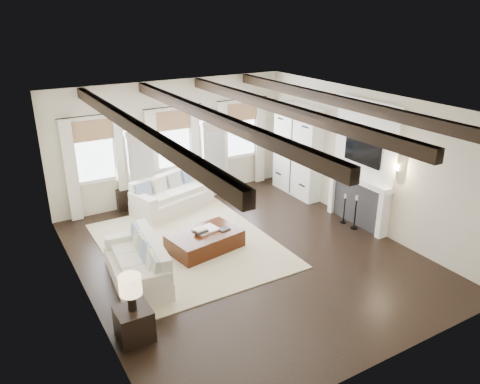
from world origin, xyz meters
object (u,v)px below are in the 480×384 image
sofa_back (171,196)px  ottoman (205,241)px  side_table_back (123,198)px  sofa_left (140,265)px  side_table_front (134,324)px

sofa_back → ottoman: sofa_back is taller
side_table_back → ottoman: bearing=-74.6°
sofa_left → side_table_front: bearing=-112.4°
sofa_back → side_table_back: 1.24m
sofa_left → side_table_front: sofa_left is taller
ottoman → side_table_back: bearing=95.7°
sofa_left → side_table_back: 3.62m
ottoman → side_table_back: size_ratio=2.71×
sofa_back → sofa_left: bearing=-122.3°
side_table_front → sofa_left: bearing=67.6°
sofa_back → side_table_back: bearing=149.1°
side_table_front → side_table_back: (1.42, 5.11, 0.01)m
sofa_left → side_table_front: 1.70m
ottoman → sofa_back: bearing=75.0°
sofa_left → side_table_back: (0.77, 3.54, -0.07)m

